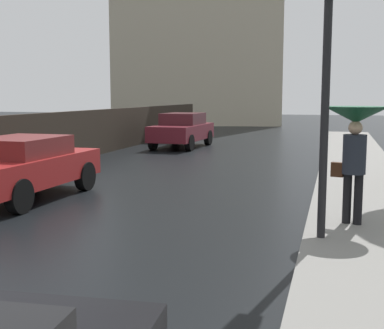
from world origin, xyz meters
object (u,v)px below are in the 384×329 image
(car_maroon_mid_road, at_px, (182,130))
(traffic_light, at_px, (327,35))
(car_red_far_ahead, at_px, (23,166))
(pedestrian_with_umbrella_near, at_px, (355,131))

(car_maroon_mid_road, relative_size, traffic_light, 0.97)
(car_maroon_mid_road, bearing_deg, traffic_light, 117.06)
(car_maroon_mid_road, height_order, car_red_far_ahead, car_maroon_mid_road)
(traffic_light, bearing_deg, pedestrian_with_umbrella_near, 65.46)
(car_red_far_ahead, distance_m, traffic_light, 7.05)
(car_red_far_ahead, height_order, pedestrian_with_umbrella_near, pedestrian_with_umbrella_near)
(car_maroon_mid_road, xyz_separation_m, pedestrian_with_umbrella_near, (6.70, -12.76, 0.90))
(car_red_far_ahead, relative_size, pedestrian_with_umbrella_near, 2.06)
(car_maroon_mid_road, relative_size, car_red_far_ahead, 1.04)
(car_maroon_mid_road, height_order, traffic_light, traffic_light)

